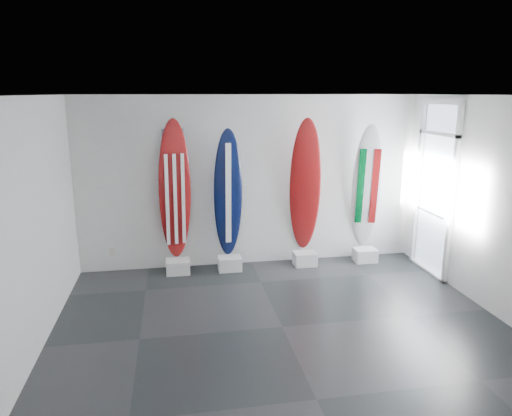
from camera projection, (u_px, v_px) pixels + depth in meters
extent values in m
plane|color=black|center=(282.00, 327.00, 6.24)|extent=(6.00, 6.00, 0.00)
plane|color=white|center=(286.00, 95.00, 5.53)|extent=(6.00, 6.00, 0.00)
plane|color=white|center=(251.00, 182.00, 8.28)|extent=(6.00, 0.00, 6.00)
plane|color=white|center=(361.00, 304.00, 3.49)|extent=(6.00, 0.00, 6.00)
plane|color=white|center=(29.00, 230.00, 5.38)|extent=(0.00, 5.00, 5.00)
plane|color=white|center=(499.00, 208.00, 6.39)|extent=(0.00, 5.00, 5.00)
cube|color=white|center=(178.00, 267.00, 8.08)|extent=(0.40, 0.30, 0.24)
ellipsoid|color=maroon|center=(175.00, 190.00, 7.86)|extent=(0.57, 0.32, 2.40)
cube|color=white|center=(230.00, 263.00, 8.23)|extent=(0.40, 0.30, 0.24)
ellipsoid|color=black|center=(228.00, 194.00, 8.03)|extent=(0.52, 0.24, 2.22)
cube|color=white|center=(305.00, 259.00, 8.45)|extent=(0.40, 0.30, 0.24)
ellipsoid|color=maroon|center=(305.00, 186.00, 8.24)|extent=(0.61, 0.51, 2.40)
cube|color=white|center=(365.00, 255.00, 8.65)|extent=(0.40, 0.30, 0.24)
ellipsoid|color=white|center=(367.00, 187.00, 8.44)|extent=(0.63, 0.59, 2.29)
cube|color=silver|center=(112.00, 252.00, 8.12)|extent=(0.09, 0.02, 0.13)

